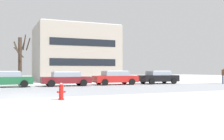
# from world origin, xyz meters

# --- Properties ---
(ground_plane) EXTENTS (120.00, 120.00, 0.00)m
(ground_plane) POSITION_xyz_m (0.00, 0.00, 0.00)
(ground_plane) COLOR white
(road_surface) EXTENTS (80.00, 8.88, 0.00)m
(road_surface) POSITION_xyz_m (0.00, 3.44, 0.00)
(road_surface) COLOR #B7BCC4
(road_surface) RESTS_ON ground
(fire_hydrant) EXTENTS (0.44, 0.30, 0.85)m
(fire_hydrant) POSITION_xyz_m (1.66, -2.46, 0.43)
(fire_hydrant) COLOR red
(fire_hydrant) RESTS_ON ground
(parked_car_green) EXTENTS (4.30, 2.03, 1.43)m
(parked_car_green) POSITION_xyz_m (-0.65, 9.09, 0.73)
(parked_car_green) COLOR #1E6038
(parked_car_green) RESTS_ON ground
(parked_car_maroon) EXTENTS (4.61, 2.03, 1.37)m
(parked_car_maroon) POSITION_xyz_m (4.52, 8.83, 0.71)
(parked_car_maroon) COLOR maroon
(parked_car_maroon) RESTS_ON ground
(parked_car_red) EXTENTS (4.54, 2.12, 1.45)m
(parked_car_red) POSITION_xyz_m (9.69, 9.01, 0.74)
(parked_car_red) COLOR red
(parked_car_red) RESTS_ON ground
(parked_car_black) EXTENTS (4.30, 2.17, 1.44)m
(parked_car_black) POSITION_xyz_m (14.86, 8.94, 0.74)
(parked_car_black) COLOR black
(parked_car_black) RESTS_ON ground
(pedestrian_crossing) EXTENTS (0.55, 0.44, 1.78)m
(pedestrian_crossing) POSITION_xyz_m (21.39, 5.98, 1.04)
(pedestrian_crossing) COLOR #2D334C
(pedestrian_crossing) RESTS_ON ground
(tree_far_mid) EXTENTS (1.54, 1.61, 4.95)m
(tree_far_mid) POSITION_xyz_m (0.58, 11.11, 2.54)
(tree_far_mid) COLOR #423326
(tree_far_mid) RESTS_ON ground
(building_far_right) EXTENTS (10.69, 8.95, 7.59)m
(building_far_right) POSITION_xyz_m (8.45, 20.35, 3.79)
(building_far_right) COLOR #B2A899
(building_far_right) RESTS_ON ground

